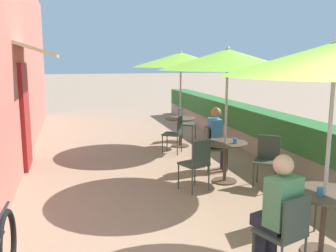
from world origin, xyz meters
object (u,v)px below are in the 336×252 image
Objects in this scene: patio_umbrella_mid at (228,60)px; patio_table_far at (180,126)px; cafe_chair_far_left at (175,131)px; patio_umbrella_near at (335,59)px; coffee_cup_near at (320,192)px; patio_table_mid at (225,153)px; cafe_chair_mid_back at (267,157)px; seated_patron_mid_left at (217,136)px; coffee_cup_far at (180,116)px; seated_patron_near_left at (278,209)px; coffee_cup_mid at (235,141)px; patio_umbrella_far at (181,60)px; cafe_chair_far_right at (185,122)px; cafe_chair_near_left at (286,229)px; cafe_chair_near_back at (291,188)px; cafe_chair_mid_right at (197,161)px; patio_table_near at (324,210)px; cafe_chair_mid_left at (212,145)px.

patio_umbrella_mid is 3.33m from patio_table_far.
patio_umbrella_near is at bearing -144.28° from cafe_chair_far_left.
coffee_cup_near is 0.12× the size of patio_table_mid.
cafe_chair_far_left is at bearing -32.70° from cafe_chair_mid_back.
patio_table_mid is 0.62× the size of seated_patron_mid_left.
coffee_cup_far is (0.04, 2.97, 0.24)m from patio_table_mid.
cafe_chair_mid_back is at bearing -79.96° from patio_table_far.
seated_patron_near_left is 2.84m from coffee_cup_mid.
patio_umbrella_far is 2.74× the size of cafe_chair_far_right.
patio_table_far is 0.73m from cafe_chair_far_right.
coffee_cup_mid is at bearing 55.97° from cafe_chair_near_left.
coffee_cup_near is 3.43m from seated_patron_mid_left.
seated_patron_near_left is at bearing -4.26° from seated_patron_mid_left.
cafe_chair_far_left is 1.00× the size of cafe_chair_far_right.
seated_patron_near_left reaches higher than coffee_cup_near.
cafe_chair_near_back is at bearing -86.98° from patio_umbrella_mid.
cafe_chair_mid_right is at bearing -101.78° from coffee_cup_far.
cafe_chair_near_left reaches higher than patio_table_far.
cafe_chair_far_left is at bearing 60.41° from cafe_chair_mid_right.
patio_table_far is at bearing 6.02° from cafe_chair_far_left.
patio_table_near is 2.64m from patio_table_mid.
patio_umbrella_far is at bearing -168.80° from seated_patron_mid_left.
coffee_cup_mid is (0.10, -0.84, 0.25)m from cafe_chair_mid_left.
cafe_chair_far_left is 0.84m from coffee_cup_far.
patio_umbrella_near is 3.66m from seated_patron_mid_left.
seated_patron_mid_left is 1.21m from cafe_chair_mid_back.
patio_umbrella_near is at bearing -94.98° from cafe_chair_mid_right.
coffee_cup_far reaches higher than patio_table_near.
cafe_chair_near_left is at bearing -90.00° from seated_patron_near_left.
cafe_chair_mid_left is 2.84m from cafe_chair_far_right.
patio_umbrella_far is (-0.58, 3.29, 1.64)m from cafe_chair_mid_back.
patio_umbrella_near is at bearing 8.56° from cafe_chair_mid_left.
cafe_chair_mid_right is (-0.69, 2.30, -0.01)m from patio_table_near.
patio_table_mid is 0.89× the size of cafe_chair_mid_right.
seated_patron_mid_left is 2.63m from patio_umbrella_far.
seated_patron_near_left is 0.60m from coffee_cup_near.
cafe_chair_mid_left is (-0.01, 3.36, -1.64)m from patio_umbrella_near.
patio_umbrella_near is (-0.00, 0.00, 1.64)m from patio_table_near.
cafe_chair_mid_back is 3.34m from patio_table_far.
seated_patron_mid_left is 1.44× the size of cafe_chair_far_left.
patio_umbrella_mid is at bearing 6.02° from cafe_chair_mid_right.
cafe_chair_near_back is 0.70× the size of seated_patron_mid_left.
coffee_cup_mid is (0.79, 2.73, 0.08)m from seated_patron_near_left.
patio_umbrella_near and patio_umbrella_far have the same top height.
patio_table_near is 8.56× the size of coffee_cup_near.
coffee_cup_near is at bearing -91.17° from patio_umbrella_far.
cafe_chair_near_back is 1.60m from cafe_chair_mid_back.
cafe_chair_near_left is 0.20m from seated_patron_near_left.
patio_table_mid is at bearing -2.79° from seated_patron_mid_left.
cafe_chair_mid_left is at bearing -23.98° from cafe_chair_mid_back.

